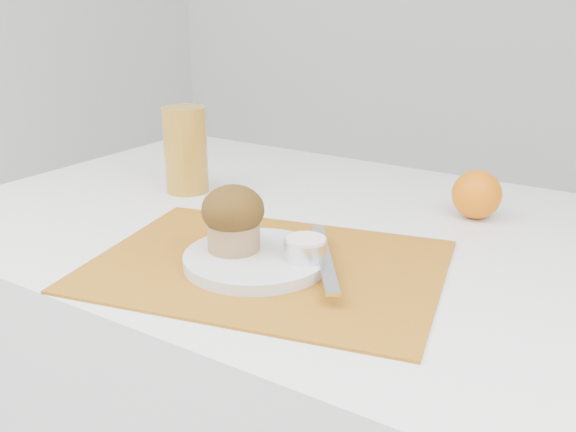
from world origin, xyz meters
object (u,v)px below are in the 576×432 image
Objects in this scene: orange at (477,194)px; muffin at (233,217)px; table at (303,414)px; juice_glass at (186,150)px; plate at (256,259)px.

orange is 0.42m from muffin.
muffin reaches higher than orange.
muffin is at bearing -121.72° from orange.
table is 0.53m from juice_glass.
juice_glass reaches higher than muffin.
muffin is (0.00, -0.19, 0.44)m from table.
orange is at bearing 58.28° from muffin.
muffin is at bearing -89.20° from table.
orange is 0.86× the size of muffin.
orange is 0.51× the size of juice_glass.
plate reaches higher than table.
muffin reaches higher than plate.
table is 0.48m from muffin.
table is at bearing 101.32° from plate.
table is 6.10× the size of plate.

